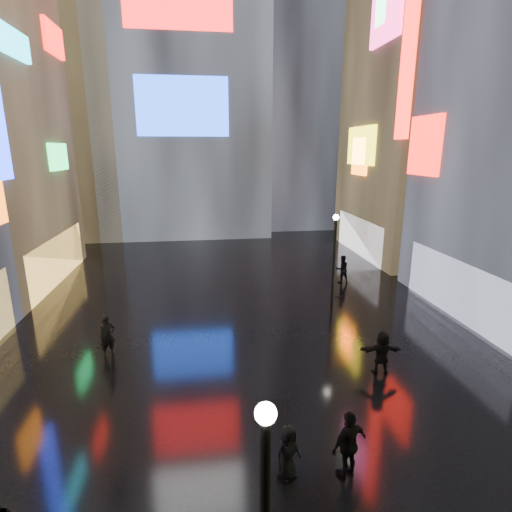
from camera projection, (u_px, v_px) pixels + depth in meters
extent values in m
plane|color=black|center=(236.00, 306.00, 22.05)|extent=(140.00, 140.00, 0.00)
cube|color=#FFC659|center=(57.00, 259.00, 25.92)|extent=(0.20, 10.00, 3.00)
cube|color=#18D855|center=(58.00, 157.00, 26.04)|extent=(0.25, 3.00, 1.71)
cube|color=#18BEE4|center=(8.00, 39.00, 19.58)|extent=(0.25, 4.84, 1.37)
cube|color=red|center=(53.00, 39.00, 25.92)|extent=(0.25, 3.32, 1.94)
cube|color=white|center=(458.00, 289.00, 20.28)|extent=(0.20, 9.00, 3.00)
cube|color=red|center=(425.00, 146.00, 22.36)|extent=(0.25, 2.99, 3.26)
cube|color=red|center=(409.00, 52.00, 23.70)|extent=(0.25, 1.40, 10.00)
cube|color=black|center=(433.00, 73.00, 30.13)|extent=(10.00, 12.00, 28.00)
cube|color=white|center=(360.00, 236.00, 32.71)|extent=(0.20, 9.00, 3.00)
cube|color=yellow|center=(361.00, 146.00, 31.13)|extent=(0.25, 4.92, 2.91)
cube|color=#F03083|center=(386.00, 14.00, 26.28)|extent=(0.25, 4.36, 3.46)
cube|color=orange|center=(360.00, 156.00, 31.46)|extent=(0.25, 2.63, 2.87)
cube|color=#18D855|center=(383.00, 2.00, 26.69)|extent=(0.25, 1.69, 2.90)
cube|color=black|center=(181.00, 17.00, 39.17)|extent=(16.00, 14.00, 42.00)
cube|color=#194CFF|center=(182.00, 106.00, 34.71)|extent=(8.00, 0.20, 5.00)
cube|color=black|center=(294.00, 68.00, 43.73)|extent=(12.00, 12.00, 34.00)
cube|color=black|center=(67.00, 99.00, 37.86)|extent=(10.00, 10.00, 26.00)
sphere|color=white|center=(266.00, 413.00, 5.22)|extent=(0.30, 0.30, 0.30)
cylinder|color=black|center=(334.00, 266.00, 20.90)|extent=(0.16, 0.16, 5.00)
sphere|color=white|center=(336.00, 217.00, 20.24)|extent=(0.30, 0.30, 0.30)
imported|color=black|center=(349.00, 444.00, 10.39)|extent=(1.22, 0.89, 1.93)
imported|color=black|center=(288.00, 452.00, 10.38)|extent=(0.89, 0.78, 1.53)
imported|color=black|center=(382.00, 353.00, 15.27)|extent=(1.64, 0.69, 1.72)
imported|color=black|center=(107.00, 336.00, 16.56)|extent=(0.77, 0.69, 1.78)
imported|color=black|center=(342.00, 269.00, 25.76)|extent=(0.95, 0.78, 1.81)
imported|color=black|center=(289.00, 413.00, 10.07)|extent=(1.23, 1.24, 0.85)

